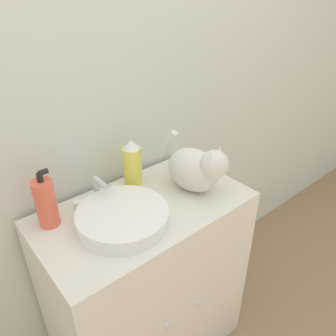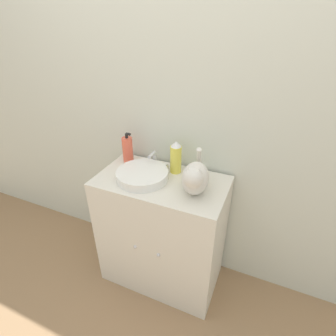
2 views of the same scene
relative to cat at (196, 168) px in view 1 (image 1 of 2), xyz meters
name	(u,v)px [view 1 (image 1 of 2)]	position (x,y,z in m)	size (l,w,h in m)	color
wall_back	(97,88)	(-0.23, 0.31, 0.29)	(6.00, 0.05, 2.50)	silver
vanity_cabinet	(148,285)	(-0.23, 0.04, -0.53)	(0.81, 0.47, 0.86)	silver
sink_basin	(123,217)	(-0.34, 0.01, -0.07)	(0.32, 0.32, 0.05)	white
faucet	(98,191)	(-0.34, 0.18, -0.05)	(0.19, 0.10, 0.11)	silver
cat	(196,168)	(0.00, 0.00, 0.00)	(0.19, 0.34, 0.23)	silver
soap_bottle	(46,203)	(-0.54, 0.17, -0.01)	(0.07, 0.07, 0.21)	#EF6047
spray_bottle	(132,165)	(-0.18, 0.17, 0.01)	(0.07, 0.07, 0.22)	#EADB4C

